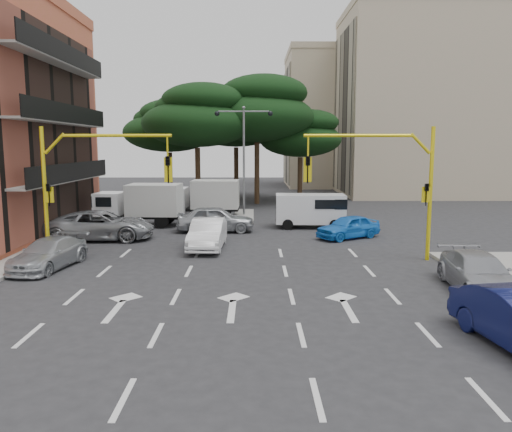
{
  "coord_description": "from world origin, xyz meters",
  "views": [
    {
      "loc": [
        0.68,
        -20.15,
        5.2
      ],
      "look_at": [
        0.82,
        4.99,
        1.6
      ],
      "focal_mm": 35.0,
      "sensor_mm": 36.0,
      "label": 1
    }
  ],
  "objects": [
    {
      "name": "pine_center",
      "position": [
        1.06,
        23.96,
        8.3
      ],
      "size": [
        9.98,
        9.98,
        11.16
      ],
      "color": "#382616",
      "rests_on": "ground"
    },
    {
      "name": "signal_mast_left",
      "position": [
        -6.8,
        1.99,
        3.88
      ],
      "size": [
        5.79,
        0.37,
        6.0
      ],
      "color": "yellow",
      "rests_on": "ground"
    },
    {
      "name": "street_lamp_center",
      "position": [
        0.0,
        16.0,
        5.43
      ],
      "size": [
        4.16,
        0.36,
        7.77
      ],
      "color": "slate",
      "rests_on": "median_strip"
    },
    {
      "name": "car_silver_wagon",
      "position": [
        -8.0,
        0.57,
        0.63
      ],
      "size": [
        2.49,
        4.6,
        1.26
      ],
      "primitive_type": "imported",
      "rotation": [
        0.0,
        0.0,
        -0.17
      ],
      "color": "#ABAFB4",
      "rests_on": "ground"
    },
    {
      "name": "car_blue_compact",
      "position": [
        6.0,
        7.34,
        0.65
      ],
      "size": [
        4.07,
        3.32,
        1.3
      ],
      "primitive_type": "imported",
      "rotation": [
        0.0,
        0.0,
        -1.02
      ],
      "color": "blue",
      "rests_on": "ground"
    },
    {
      "name": "pine_right",
      "position": [
        5.06,
        25.96,
        6.22
      ],
      "size": [
        7.49,
        7.49,
        8.37
      ],
      "color": "#382616",
      "rests_on": "ground"
    },
    {
      "name": "pine_back",
      "position": [
        -0.94,
        28.96,
        7.6
      ],
      "size": [
        9.15,
        9.15,
        10.23
      ],
      "color": "#382616",
      "rests_on": "ground"
    },
    {
      "name": "car_silver_cross_a",
      "position": [
        -7.73,
        7.0,
        0.81
      ],
      "size": [
        5.92,
        2.96,
        1.61
      ],
      "primitive_type": "imported",
      "rotation": [
        0.0,
        0.0,
        1.62
      ],
      "color": "#96999D",
      "rests_on": "ground"
    },
    {
      "name": "apartment_beige_far",
      "position": [
        12.95,
        44.0,
        8.35
      ],
      "size": [
        16.2,
        12.15,
        16.7
      ],
      "color": "#C5AF94",
      "rests_on": "ground"
    },
    {
      "name": "pine_left_far",
      "position": [
        -6.94,
        25.96,
        6.91
      ],
      "size": [
        8.32,
        8.32,
        9.3
      ],
      "color": "#382616",
      "rests_on": "ground"
    },
    {
      "name": "pine_left_near",
      "position": [
        -3.94,
        21.96,
        7.6
      ],
      "size": [
        9.15,
        9.15,
        10.23
      ],
      "color": "#382616",
      "rests_on": "ground"
    },
    {
      "name": "ground",
      "position": [
        0.0,
        0.0,
        0.0
      ],
      "size": [
        120.0,
        120.0,
        0.0
      ],
      "primitive_type": "plane",
      "color": "#28282B",
      "rests_on": "ground"
    },
    {
      "name": "median_strip",
      "position": [
        0.0,
        16.0,
        0.07
      ],
      "size": [
        1.4,
        6.0,
        0.15
      ],
      "primitive_type": "cube",
      "color": "gray",
      "rests_on": "ground"
    },
    {
      "name": "van_white",
      "position": [
        4.27,
        11.0,
        1.08
      ],
      "size": [
        4.39,
        2.12,
        2.16
      ],
      "primitive_type": null,
      "rotation": [
        0.0,
        0.0,
        -1.61
      ],
      "color": "white",
      "rests_on": "ground"
    },
    {
      "name": "car_white_hatch",
      "position": [
        -1.63,
        4.6,
        0.75
      ],
      "size": [
        1.73,
        4.59,
        1.49
      ],
      "primitive_type": "imported",
      "rotation": [
        0.0,
        0.0,
        -0.03
      ],
      "color": "white",
      "rests_on": "ground"
    },
    {
      "name": "car_silver_cross_b",
      "position": [
        -1.59,
        9.49,
        0.78
      ],
      "size": [
        4.7,
        2.09,
        1.57
      ],
      "primitive_type": "imported",
      "rotation": [
        0.0,
        0.0,
        1.62
      ],
      "color": "#AAAEB3",
      "rests_on": "ground"
    },
    {
      "name": "box_truck_a",
      "position": [
        -6.67,
        11.82,
        1.35
      ],
      "size": [
        5.6,
        2.56,
        2.71
      ],
      "primitive_type": null,
      "rotation": [
        0.0,
        0.0,
        1.52
      ],
      "color": "white",
      "rests_on": "ground"
    },
    {
      "name": "apartment_beige_near",
      "position": [
        19.95,
        32.0,
        9.35
      ],
      "size": [
        20.2,
        12.15,
        18.7
      ],
      "color": "#C5AF94",
      "rests_on": "ground"
    },
    {
      "name": "signal_mast_right",
      "position": [
        6.8,
        1.99,
        3.88
      ],
      "size": [
        5.79,
        0.37,
        6.0
      ],
      "color": "yellow",
      "rests_on": "ground"
    },
    {
      "name": "car_silver_parked",
      "position": [
        8.7,
        -2.9,
        0.67
      ],
      "size": [
        2.21,
        4.77,
        1.35
      ],
      "primitive_type": "imported",
      "rotation": [
        0.0,
        0.0,
        -0.07
      ],
      "color": "#A1A2A9",
      "rests_on": "ground"
    },
    {
      "name": "box_truck_b",
      "position": [
        -3.02,
        15.5,
        1.35
      ],
      "size": [
        5.55,
        2.47,
        2.7
      ],
      "primitive_type": null,
      "rotation": [
        0.0,
        0.0,
        1.54
      ],
      "color": "white",
      "rests_on": "ground"
    }
  ]
}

